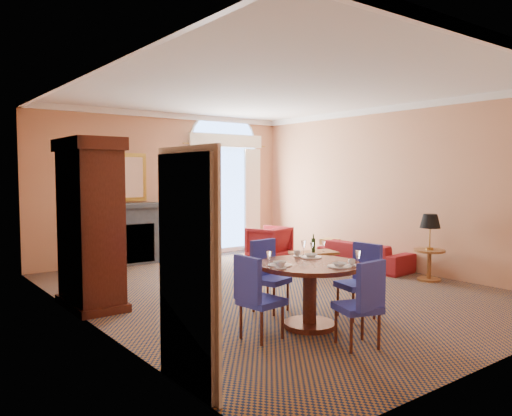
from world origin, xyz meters
TOP-DOWN VIEW (x-y plane):
  - ground at (0.00, 0.00)m, footprint 7.50×7.50m
  - room_envelope at (-0.03, 0.67)m, footprint 6.04×7.52m
  - armoire at (-2.72, 0.76)m, footprint 0.68×1.20m
  - dining_table at (-0.92, -1.80)m, footprint 1.27×1.27m
  - dining_chair_north at (-0.84, -0.85)m, footprint 0.53×0.53m
  - dining_chair_south at (-0.98, -2.69)m, footprint 0.54×0.54m
  - dining_chair_east at (-0.06, -1.86)m, footprint 0.51×0.51m
  - dining_chair_west at (-1.74, -1.76)m, footprint 0.48×0.48m
  - sofa at (2.55, 0.30)m, footprint 0.89×1.91m
  - armchair at (1.71, 2.28)m, footprint 0.98×1.00m
  - coffee_table at (1.35, 0.49)m, footprint 0.94×0.69m
  - side_table at (2.60, -1.11)m, footprint 0.55×0.55m

SIDE VIEW (x-z plane):
  - ground at x=0.00m, z-range 0.00..0.00m
  - sofa at x=2.55m, z-range 0.00..0.54m
  - armchair at x=1.71m, z-range 0.00..0.73m
  - coffee_table at x=1.35m, z-range 0.02..0.79m
  - dining_chair_north at x=-0.84m, z-range 0.07..1.03m
  - dining_chair_south at x=-0.98m, z-range 0.07..1.03m
  - dining_chair_east at x=-0.06m, z-range 0.07..1.03m
  - dining_chair_west at x=-1.74m, z-range 0.07..1.03m
  - dining_table at x=-0.92m, z-range 0.08..1.08m
  - side_table at x=2.60m, z-range 0.17..1.32m
  - armoire at x=-2.72m, z-range -0.04..2.32m
  - room_envelope at x=-0.03m, z-range 0.78..4.23m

